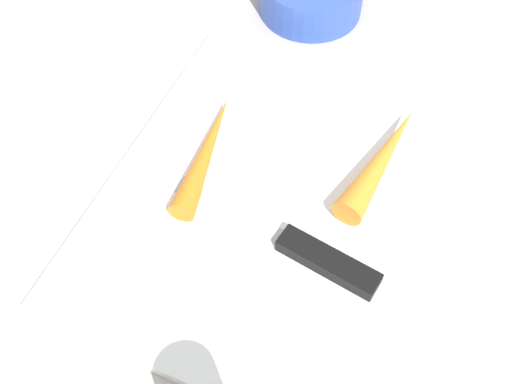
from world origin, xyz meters
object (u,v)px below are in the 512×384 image
object	(u,v)px
carrot_long	(206,152)
carrot_short	(381,160)
knife	(314,255)
cutting_board	(256,196)

from	to	relation	value
carrot_long	carrot_short	xyz separation A→B (m)	(0.05, -0.15, 0.00)
knife	carrot_short	size ratio (longest dim) A/B	1.44
carrot_short	knife	bearing A→B (deg)	176.85
knife	carrot_long	world-z (taller)	carrot_long
knife	carrot_short	bearing A→B (deg)	-92.19
knife	carrot_short	world-z (taller)	carrot_short
knife	carrot_long	distance (m)	0.14
knife	carrot_short	distance (m)	0.11
carrot_long	carrot_short	distance (m)	0.16
cutting_board	carrot_short	distance (m)	0.12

